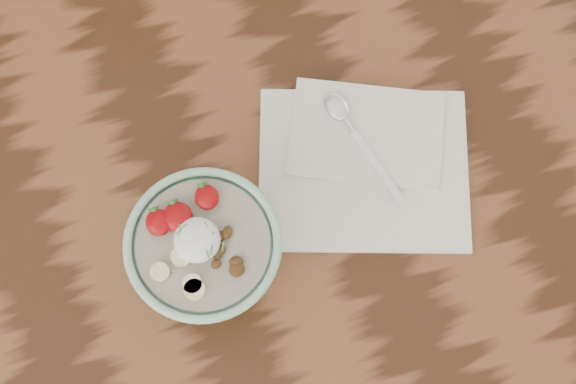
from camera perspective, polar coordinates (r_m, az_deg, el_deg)
name	(u,v)px	position (r cm, az deg, el deg)	size (l,w,h in cm)	color
table	(205,256)	(109.65, -5.95, -4.54)	(160.00, 90.00, 75.00)	#351B0D
breakfast_bowl	(205,250)	(94.00, -5.90, -4.12)	(17.96, 17.96, 12.15)	#97CBAC
napkin	(364,162)	(102.36, 5.43, 2.14)	(32.44, 29.59, 1.63)	white
spoon	(347,121)	(102.59, 4.20, 5.05)	(5.09, 16.85, 0.88)	silver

